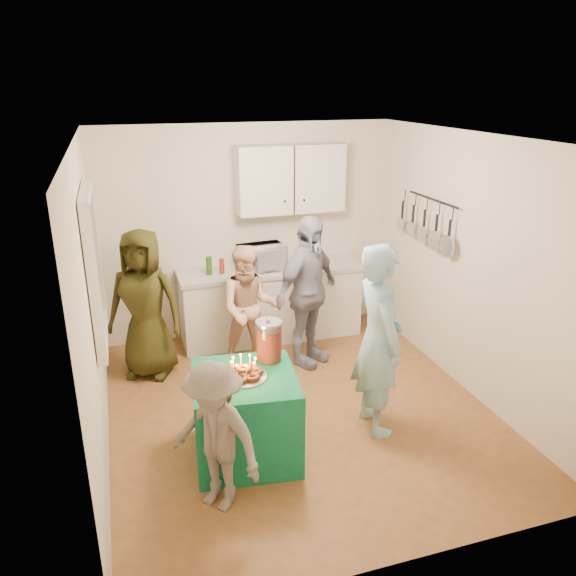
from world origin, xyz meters
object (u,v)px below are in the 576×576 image
object	(u,v)px
party_table	(246,416)
woman_back_center	(250,309)
counter	(271,305)
man_birthday	(378,340)
woman_back_left	(145,304)
woman_back_right	(307,292)
punch_jar	(269,342)
child_near_left	(215,437)
microwave	(262,257)

from	to	relation	value
party_table	woman_back_center	distance (m)	1.62
counter	woman_back_center	xyz separation A→B (m)	(-0.44, -0.71, 0.28)
man_birthday	woman_back_left	size ratio (longest dim) A/B	1.09
counter	woman_back_left	distance (m)	1.66
woman_back_center	woman_back_right	bearing A→B (deg)	3.25
woman_back_center	woman_back_left	bearing A→B (deg)	179.60
counter	punch_jar	xyz separation A→B (m)	(-0.58, -2.01, 0.50)
counter	party_table	xyz separation A→B (m)	(-0.86, -2.24, -0.05)
party_table	child_near_left	xyz separation A→B (m)	(-0.35, -0.53, 0.22)
party_table	child_near_left	size ratio (longest dim) A/B	0.71
punch_jar	woman_back_center	bearing A→B (deg)	83.67
woman_back_left	woman_back_right	bearing A→B (deg)	14.59
woman_back_center	child_near_left	bearing A→B (deg)	-100.45
party_table	punch_jar	bearing A→B (deg)	40.33
counter	man_birthday	world-z (taller)	man_birthday
counter	woman_back_right	world-z (taller)	woman_back_right
microwave	man_birthday	size ratio (longest dim) A/B	0.30
party_table	woman_back_right	bearing A→B (deg)	54.06
man_birthday	woman_back_right	world-z (taller)	man_birthday
woman_back_center	punch_jar	bearing A→B (deg)	-86.41
counter	party_table	bearing A→B (deg)	-110.90
punch_jar	woman_back_left	bearing A→B (deg)	122.45
microwave	counter	bearing A→B (deg)	-5.97
counter	punch_jar	bearing A→B (deg)	-106.12
party_table	man_birthday	world-z (taller)	man_birthday
counter	punch_jar	world-z (taller)	punch_jar
microwave	child_near_left	size ratio (longest dim) A/B	0.44
man_birthday	child_near_left	xyz separation A→B (m)	(-1.58, -0.60, -0.29)
punch_jar	child_near_left	distance (m)	1.04
microwave	woman_back_left	xyz separation A→B (m)	(-1.43, -0.51, -0.24)
party_table	counter	bearing A→B (deg)	69.10
man_birthday	woman_back_center	xyz separation A→B (m)	(-0.82, 1.47, -0.18)
woman_back_right	counter	bearing A→B (deg)	70.04
microwave	child_near_left	world-z (taller)	microwave
microwave	woman_back_right	size ratio (longest dim) A/B	0.31
party_table	man_birthday	size ratio (longest dim) A/B	0.48
punch_jar	child_near_left	world-z (taller)	child_near_left
counter	microwave	xyz separation A→B (m)	(-0.11, 0.00, 0.63)
man_birthday	woman_back_left	xyz separation A→B (m)	(-1.91, 1.67, -0.07)
counter	child_near_left	world-z (taller)	child_near_left
woman_back_center	party_table	bearing A→B (deg)	-95.40
woman_back_center	woman_back_right	world-z (taller)	woman_back_right
woman_back_left	woman_back_right	xyz separation A→B (m)	(1.74, -0.27, 0.04)
man_birthday	woman_back_right	bearing A→B (deg)	8.35
punch_jar	counter	bearing A→B (deg)	73.88
punch_jar	woman_back_right	world-z (taller)	woman_back_right
punch_jar	woman_back_center	world-z (taller)	woman_back_center
party_table	woman_back_center	xyz separation A→B (m)	(0.42, 1.53, 0.33)
party_table	man_birthday	xyz separation A→B (m)	(1.24, 0.07, 0.51)
counter	punch_jar	distance (m)	2.15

